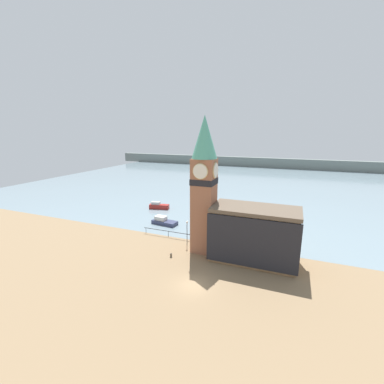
{
  "coord_description": "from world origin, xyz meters",
  "views": [
    {
      "loc": [
        10.25,
        -26.0,
        18.32
      ],
      "look_at": [
        -2.88,
        7.08,
        9.91
      ],
      "focal_mm": 24.0,
      "sensor_mm": 36.0,
      "label": 1
    }
  ],
  "objects_px": {
    "boat_near": "(164,221)",
    "clock_tower": "(204,182)",
    "pier_building": "(254,234)",
    "lamp_post": "(187,229)",
    "mooring_bollard_near": "(171,255)",
    "boat_far": "(159,206)"
  },
  "relations": [
    {
      "from": "pier_building",
      "to": "boat_near",
      "type": "relative_size",
      "value": 2.26
    },
    {
      "from": "boat_near",
      "to": "boat_far",
      "type": "bearing_deg",
      "value": 131.1
    },
    {
      "from": "clock_tower",
      "to": "boat_far",
      "type": "bearing_deg",
      "value": 135.48
    },
    {
      "from": "clock_tower",
      "to": "lamp_post",
      "type": "height_order",
      "value": "clock_tower"
    },
    {
      "from": "boat_far",
      "to": "mooring_bollard_near",
      "type": "xyz_separation_m",
      "value": [
        13.75,
        -21.16,
        -0.33
      ]
    },
    {
      "from": "pier_building",
      "to": "mooring_bollard_near",
      "type": "height_order",
      "value": "pier_building"
    },
    {
      "from": "mooring_bollard_near",
      "to": "boat_far",
      "type": "bearing_deg",
      "value": 123.02
    },
    {
      "from": "boat_far",
      "to": "lamp_post",
      "type": "relative_size",
      "value": 1.18
    },
    {
      "from": "boat_near",
      "to": "clock_tower",
      "type": "bearing_deg",
      "value": -28.97
    },
    {
      "from": "clock_tower",
      "to": "boat_far",
      "type": "xyz_separation_m",
      "value": [
        -17.51,
        17.21,
        -10.31
      ]
    },
    {
      "from": "boat_far",
      "to": "pier_building",
      "type": "bearing_deg",
      "value": -47.34
    },
    {
      "from": "pier_building",
      "to": "lamp_post",
      "type": "height_order",
      "value": "pier_building"
    },
    {
      "from": "clock_tower",
      "to": "boat_near",
      "type": "relative_size",
      "value": 3.82
    },
    {
      "from": "boat_far",
      "to": "boat_near",
      "type": "bearing_deg",
      "value": -68.31
    },
    {
      "from": "boat_far",
      "to": "mooring_bollard_near",
      "type": "distance_m",
      "value": 25.24
    },
    {
      "from": "clock_tower",
      "to": "mooring_bollard_near",
      "type": "relative_size",
      "value": 32.46
    },
    {
      "from": "boat_near",
      "to": "mooring_bollard_near",
      "type": "bearing_deg",
      "value": -51.02
    },
    {
      "from": "boat_far",
      "to": "lamp_post",
      "type": "distance_m",
      "value": 21.94
    },
    {
      "from": "pier_building",
      "to": "boat_far",
      "type": "bearing_deg",
      "value": 145.2
    },
    {
      "from": "clock_tower",
      "to": "lamp_post",
      "type": "bearing_deg",
      "value": 165.84
    },
    {
      "from": "mooring_bollard_near",
      "to": "clock_tower",
      "type": "bearing_deg",
      "value": 46.45
    },
    {
      "from": "pier_building",
      "to": "lamp_post",
      "type": "distance_m",
      "value": 11.01
    }
  ]
}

